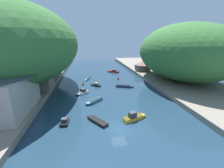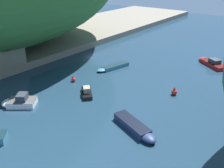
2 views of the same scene
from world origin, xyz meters
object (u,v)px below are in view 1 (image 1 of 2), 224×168
(boat_small_dinghy, at_px, (82,92))
(boat_red_skiff, at_px, (93,101))
(waterfront_building, at_px, (4,88))
(boat_yellow_tender, at_px, (113,71))
(boat_white_cruiser, at_px, (125,86))
(boat_open_rowboat, at_px, (135,117))
(channel_buoy_near, at_px, (83,84))
(boathouse_shed, at_px, (41,79))
(boat_mid_channel, at_px, (65,121))
(right_bank_cottage, at_px, (142,66))
(boat_navy_launch, at_px, (96,120))
(person_on_quay, at_px, (43,87))
(boat_far_upstream, at_px, (95,85))
(channel_buoy_far, at_px, (118,79))
(boat_near_quay, at_px, (87,79))

(boat_small_dinghy, distance_m, boat_red_skiff, 7.08)
(waterfront_building, bearing_deg, boat_yellow_tender, 54.68)
(boat_small_dinghy, distance_m, boat_white_cruiser, 14.23)
(boat_open_rowboat, bearing_deg, channel_buoy_near, -177.57)
(boathouse_shed, height_order, boat_mid_channel, boathouse_shed)
(boat_white_cruiser, xyz_separation_m, boat_mid_channel, (-16.19, -19.02, -0.02))
(boat_small_dinghy, xyz_separation_m, boat_red_skiff, (2.95, -6.43, -0.11))
(waterfront_building, xyz_separation_m, right_bank_cottage, (39.83, 33.90, -2.67))
(boat_navy_launch, height_order, person_on_quay, person_on_quay)
(boat_small_dinghy, bearing_deg, boat_mid_channel, 132.46)
(right_bank_cottage, height_order, boat_navy_launch, right_bank_cottage)
(boat_yellow_tender, distance_m, boat_mid_channel, 45.20)
(boat_yellow_tender, height_order, channel_buoy_near, boat_yellow_tender)
(channel_buoy_near, bearing_deg, boat_far_upstream, -21.83)
(boat_mid_channel, height_order, channel_buoy_near, boat_mid_channel)
(boat_white_cruiser, relative_size, boat_open_rowboat, 1.15)
(boat_white_cruiser, distance_m, channel_buoy_far, 9.54)
(boat_far_upstream, xyz_separation_m, boat_navy_launch, (-1.11, -22.42, -0.09))
(channel_buoy_far, bearing_deg, boat_mid_channel, -118.92)
(boat_navy_launch, bearing_deg, channel_buoy_far, 35.00)
(right_bank_cottage, height_order, boat_red_skiff, right_bank_cottage)
(boathouse_shed, distance_m, boat_near_quay, 17.96)
(boat_small_dinghy, relative_size, boat_yellow_tender, 0.74)
(boat_mid_channel, xyz_separation_m, boat_open_rowboat, (13.11, -0.78, 0.14))
(right_bank_cottage, bearing_deg, person_on_quay, -149.60)
(boat_navy_launch, bearing_deg, person_on_quay, 93.12)
(channel_buoy_near, bearing_deg, waterfront_building, -125.32)
(boathouse_shed, bearing_deg, boat_open_rowboat, -41.76)
(boat_mid_channel, bearing_deg, boat_near_quay, 85.18)
(waterfront_building, height_order, boat_red_skiff, waterfront_building)
(boat_near_quay, bearing_deg, boat_open_rowboat, 119.74)
(boat_open_rowboat, bearing_deg, boat_far_upstream, 174.95)
(boat_white_cruiser, distance_m, boat_mid_channel, 24.98)
(channel_buoy_far, bearing_deg, boat_red_skiff, -117.13)
(boathouse_shed, bearing_deg, boat_navy_launch, -52.98)
(boat_mid_channel, bearing_deg, boat_red_skiff, 59.76)
(waterfront_building, bearing_deg, boat_mid_channel, -20.01)
(boat_small_dinghy, bearing_deg, boat_red_skiff, 166.77)
(boathouse_shed, distance_m, boat_navy_launch, 24.43)
(right_bank_cottage, distance_m, boat_far_upstream, 27.32)
(boat_far_upstream, relative_size, boat_open_rowboat, 0.72)
(boat_near_quay, bearing_deg, boathouse_shed, 56.47)
(boat_yellow_tender, relative_size, boat_far_upstream, 1.59)
(boat_red_skiff, bearing_deg, channel_buoy_near, -34.01)
(boathouse_shed, xyz_separation_m, boat_open_rowboat, (21.99, -19.63, -3.33))
(waterfront_building, relative_size, boat_small_dinghy, 3.37)
(boat_far_upstream, distance_m, person_on_quay, 15.84)
(waterfront_building, distance_m, boat_open_rowboat, 25.29)
(boat_yellow_tender, relative_size, channel_buoy_far, 5.39)
(waterfront_building, relative_size, boat_red_skiff, 3.09)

